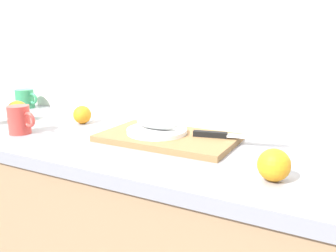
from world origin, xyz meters
The scene contains 10 objects.
back_wall centered at (0.00, 0.33, 1.25)m, with size 3.20×0.05×2.50m, color white.
cutting_board centered at (-0.01, 0.04, 0.91)m, with size 0.44×0.26×0.02m, color olive.
white_plate centered at (-0.06, 0.04, 0.93)m, with size 0.20×0.20×0.01m, color white.
fish_fillet centered at (-0.06, 0.04, 0.95)m, with size 0.15×0.07×0.04m, color #999E99.
chef_knife centered at (0.17, 0.09, 0.93)m, with size 0.29×0.09×0.02m.
coffee_mug_1 centered at (-0.52, -0.13, 0.95)m, with size 0.12×0.08×0.10m.
coffee_mug_2 centered at (-0.90, 0.21, 0.95)m, with size 0.13×0.09×0.09m.
orange_0 centered at (-0.43, 0.09, 0.94)m, with size 0.07×0.07×0.07m, color orange.
orange_1 centered at (-0.70, 0.00, 0.94)m, with size 0.08×0.08×0.08m, color orange.
orange_3 centered at (0.37, -0.14, 0.94)m, with size 0.08×0.08×0.08m, color orange.
Camera 1 is at (0.51, -0.95, 1.23)m, focal length 37.35 mm.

